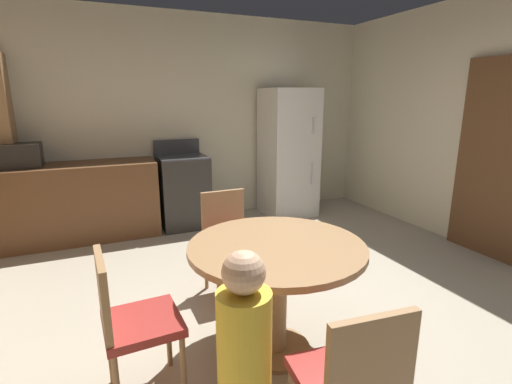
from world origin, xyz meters
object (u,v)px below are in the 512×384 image
person_child (244,369)px  refrigerator (288,153)px  chair_west (129,318)px  oven_range (183,191)px  dining_table (276,268)px  chair_north (228,236)px  chair_south (353,381)px  microwave (19,156)px

person_child → refrigerator: bearing=4.0°
chair_west → person_child: person_child is taller
oven_range → person_child: size_ratio=1.01×
oven_range → dining_table: (-0.02, -2.76, 0.13)m
dining_table → chair_north: size_ratio=1.27×
oven_range → chair_south: oven_range is taller
oven_range → chair_south: 3.66m
chair_west → chair_south: same height
chair_south → microwave: bearing=29.9°
chair_north → microwave: bearing=-138.0°
chair_west → person_child: bearing=-63.9°
refrigerator → dining_table: refrigerator is taller
chair_west → person_child: (0.39, -0.70, 0.08)m
oven_range → refrigerator: (1.49, -0.05, 0.41)m
oven_range → microwave: bearing=-179.9°
dining_table → chair_west: size_ratio=1.27×
chair_south → person_child: 0.46m
refrigerator → chair_south: size_ratio=2.02×
dining_table → microwave: bearing=122.3°
chair_west → refrigerator: bearing=45.8°
microwave → dining_table: bearing=-57.7°
microwave → dining_table: 3.29m
refrigerator → microwave: (-3.26, 0.05, 0.15)m
chair_south → person_child: size_ratio=0.80×
microwave → chair_west: microwave is taller
chair_south → person_child: person_child is taller
dining_table → chair_south: size_ratio=1.27×
oven_range → person_child: (-0.53, -3.51, 0.11)m
oven_range → chair_south: bearing=-91.7°
person_child → chair_south: bearing=-75.2°
chair_west → chair_north: bearing=43.9°
refrigerator → person_child: bearing=-120.4°
refrigerator → person_child: 4.02m
oven_range → refrigerator: refrigerator is taller
microwave → chair_north: bearing=-47.1°
chair_north → chair_south: bearing=-3.2°
refrigerator → microwave: size_ratio=4.00×
microwave → person_child: microwave is taller
oven_range → chair_south: (-0.11, -3.66, 0.03)m
person_child → microwave: bearing=53.8°
dining_table → chair_south: chair_south is taller
chair_west → microwave: bearing=103.7°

